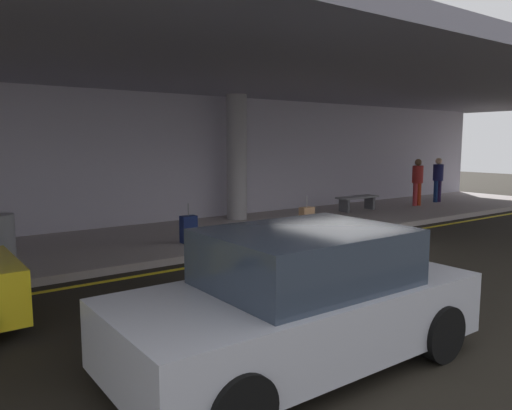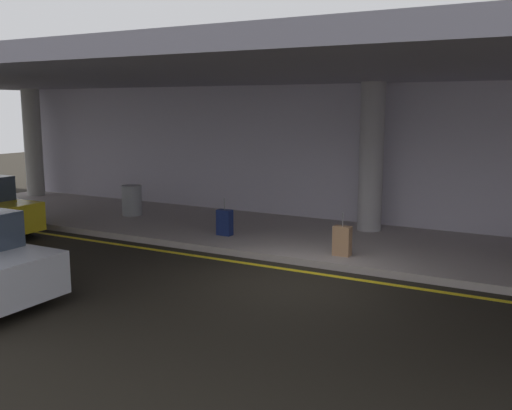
{
  "view_description": "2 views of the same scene",
  "coord_description": "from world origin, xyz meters",
  "px_view_note": "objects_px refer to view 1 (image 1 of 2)",
  "views": [
    {
      "loc": [
        -8.14,
        -7.72,
        2.42
      ],
      "look_at": [
        -0.65,
        2.55,
        0.81
      ],
      "focal_mm": 34.7,
      "sensor_mm": 36.0,
      "label": 1
    },
    {
      "loc": [
        4.41,
        -9.52,
        3.21
      ],
      "look_at": [
        -2.0,
        2.14,
        0.95
      ],
      "focal_mm": 40.91,
      "sensor_mm": 36.0,
      "label": 2
    }
  ],
  "objects_px": {
    "suitcase_upright_primary": "(307,219)",
    "person_waiting_for_ride": "(438,177)",
    "traveler_with_luggage": "(418,179)",
    "suitcase_upright_secondary": "(189,229)",
    "support_column_left_mid": "(237,158)",
    "car_silver": "(300,301)",
    "trash_bin_steel": "(0,236)",
    "bench_metal": "(357,200)"
  },
  "relations": [
    {
      "from": "suitcase_upright_primary",
      "to": "person_waiting_for_ride",
      "type": "bearing_deg",
      "value": 20.61
    },
    {
      "from": "traveler_with_luggage",
      "to": "suitcase_upright_secondary",
      "type": "bearing_deg",
      "value": -84.66
    },
    {
      "from": "support_column_left_mid",
      "to": "car_silver",
      "type": "bearing_deg",
      "value": -119.73
    },
    {
      "from": "suitcase_upright_secondary",
      "to": "trash_bin_steel",
      "type": "distance_m",
      "value": 3.83
    },
    {
      "from": "support_column_left_mid",
      "to": "suitcase_upright_secondary",
      "type": "relative_size",
      "value": 4.06
    },
    {
      "from": "car_silver",
      "to": "person_waiting_for_ride",
      "type": "distance_m",
      "value": 15.09
    },
    {
      "from": "bench_metal",
      "to": "traveler_with_luggage",
      "type": "bearing_deg",
      "value": -7.92
    },
    {
      "from": "car_silver",
      "to": "traveler_with_luggage",
      "type": "height_order",
      "value": "traveler_with_luggage"
    },
    {
      "from": "suitcase_upright_primary",
      "to": "trash_bin_steel",
      "type": "height_order",
      "value": "suitcase_upright_primary"
    },
    {
      "from": "support_column_left_mid",
      "to": "car_silver",
      "type": "distance_m",
      "value": 9.57
    },
    {
      "from": "support_column_left_mid",
      "to": "trash_bin_steel",
      "type": "height_order",
      "value": "support_column_left_mid"
    },
    {
      "from": "person_waiting_for_ride",
      "to": "suitcase_upright_secondary",
      "type": "relative_size",
      "value": 1.87
    },
    {
      "from": "support_column_left_mid",
      "to": "trash_bin_steel",
      "type": "distance_m",
      "value": 6.83
    },
    {
      "from": "suitcase_upright_primary",
      "to": "bench_metal",
      "type": "distance_m",
      "value": 4.4
    },
    {
      "from": "person_waiting_for_ride",
      "to": "trash_bin_steel",
      "type": "relative_size",
      "value": 1.98
    },
    {
      "from": "person_waiting_for_ride",
      "to": "bench_metal",
      "type": "bearing_deg",
      "value": -30.69
    },
    {
      "from": "support_column_left_mid",
      "to": "traveler_with_luggage",
      "type": "relative_size",
      "value": 2.17
    },
    {
      "from": "support_column_left_mid",
      "to": "suitcase_upright_primary",
      "type": "xyz_separation_m",
      "value": [
        0.31,
        -2.75,
        -1.51
      ]
    },
    {
      "from": "person_waiting_for_ride",
      "to": "trash_bin_steel",
      "type": "height_order",
      "value": "person_waiting_for_ride"
    },
    {
      "from": "suitcase_upright_primary",
      "to": "bench_metal",
      "type": "xyz_separation_m",
      "value": [
        3.97,
        1.9,
        0.04
      ]
    },
    {
      "from": "car_silver",
      "to": "traveler_with_luggage",
      "type": "relative_size",
      "value": 2.44
    },
    {
      "from": "car_silver",
      "to": "person_waiting_for_ride",
      "type": "bearing_deg",
      "value": -152.77
    },
    {
      "from": "support_column_left_mid",
      "to": "trash_bin_steel",
      "type": "xyz_separation_m",
      "value": [
        -6.56,
        -1.3,
        -1.4
      ]
    },
    {
      "from": "person_waiting_for_ride",
      "to": "bench_metal",
      "type": "relative_size",
      "value": 1.05
    },
    {
      "from": "support_column_left_mid",
      "to": "trash_bin_steel",
      "type": "relative_size",
      "value": 4.29
    },
    {
      "from": "person_waiting_for_ride",
      "to": "car_silver",
      "type": "bearing_deg",
      "value": 0.03
    },
    {
      "from": "suitcase_upright_primary",
      "to": "trash_bin_steel",
      "type": "xyz_separation_m",
      "value": [
        -6.87,
        1.46,
        0.11
      ]
    },
    {
      "from": "suitcase_upright_secondary",
      "to": "trash_bin_steel",
      "type": "height_order",
      "value": "suitcase_upright_secondary"
    },
    {
      "from": "traveler_with_luggage",
      "to": "trash_bin_steel",
      "type": "bearing_deg",
      "value": -90.42
    },
    {
      "from": "trash_bin_steel",
      "to": "suitcase_upright_secondary",
      "type": "bearing_deg",
      "value": -14.73
    },
    {
      "from": "traveler_with_luggage",
      "to": "trash_bin_steel",
      "type": "height_order",
      "value": "traveler_with_luggage"
    },
    {
      "from": "suitcase_upright_primary",
      "to": "traveler_with_luggage",
      "type": "bearing_deg",
      "value": 21.53
    },
    {
      "from": "traveler_with_luggage",
      "to": "suitcase_upright_primary",
      "type": "bearing_deg",
      "value": -77.87
    },
    {
      "from": "suitcase_upright_primary",
      "to": "bench_metal",
      "type": "bearing_deg",
      "value": 34.26
    },
    {
      "from": "bench_metal",
      "to": "trash_bin_steel",
      "type": "height_order",
      "value": "trash_bin_steel"
    },
    {
      "from": "trash_bin_steel",
      "to": "traveler_with_luggage",
      "type": "bearing_deg",
      "value": 0.27
    },
    {
      "from": "support_column_left_mid",
      "to": "traveler_with_luggage",
      "type": "bearing_deg",
      "value": -10.04
    },
    {
      "from": "suitcase_upright_secondary",
      "to": "trash_bin_steel",
      "type": "bearing_deg",
      "value": 152.46
    },
    {
      "from": "traveler_with_luggage",
      "to": "trash_bin_steel",
      "type": "distance_m",
      "value": 13.56
    },
    {
      "from": "car_silver",
      "to": "person_waiting_for_ride",
      "type": "height_order",
      "value": "person_waiting_for_ride"
    },
    {
      "from": "car_silver",
      "to": "suitcase_upright_secondary",
      "type": "bearing_deg",
      "value": -108.57
    },
    {
      "from": "support_column_left_mid",
      "to": "person_waiting_for_ride",
      "type": "height_order",
      "value": "support_column_left_mid"
    }
  ]
}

